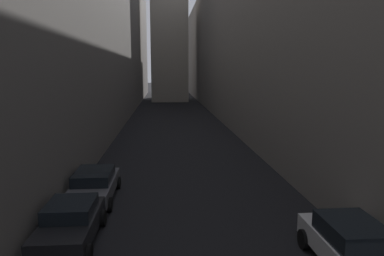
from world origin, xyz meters
name	(u,v)px	position (x,y,z in m)	size (l,w,h in m)	color
ground_plane	(174,123)	(0.00, 48.00, 0.00)	(264.00, 264.00, 0.00)	black
building_block_left	(55,18)	(-13.15, 50.00, 11.69)	(15.30, 108.00, 23.38)	slate
building_block_right	(274,37)	(11.93, 50.00, 9.84)	(12.86, 108.00, 19.68)	slate
parked_car_left_third	(70,223)	(-4.40, 19.93, 0.75)	(1.94, 3.95, 1.44)	black
parked_car_left_far	(94,184)	(-4.40, 24.14, 0.73)	(2.01, 4.37, 1.38)	#4C4C51
parked_car_right_third	(350,245)	(4.40, 17.55, 0.82)	(1.93, 3.94, 1.57)	silver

